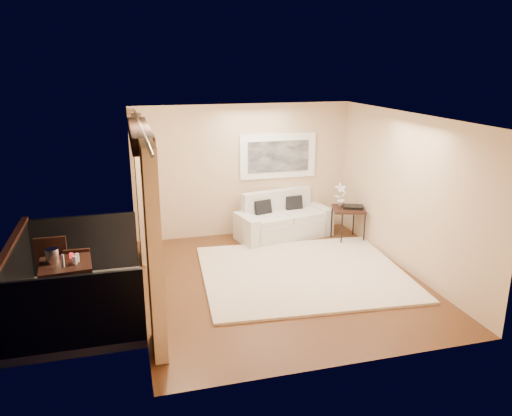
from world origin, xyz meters
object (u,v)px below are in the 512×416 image
object	(u,v)px
balcony_chair_near	(78,275)
sofa	(282,221)
balcony_chair_far	(53,263)
ice_bucket	(52,256)
side_table	(349,211)
orchid	(341,195)
bistro_table	(66,268)

from	to	relation	value
balcony_chair_near	sofa	bearing A→B (deg)	31.26
balcony_chair_far	sofa	bearing A→B (deg)	-155.60
balcony_chair_far	ice_bucket	bearing A→B (deg)	98.84
side_table	balcony_chair_far	world-z (taller)	balcony_chair_far
sofa	balcony_chair_near	world-z (taller)	sofa
orchid	bistro_table	size ratio (longest dim) A/B	0.59
side_table	balcony_chair_near	distance (m)	5.32
orchid	ice_bucket	xyz separation A→B (m)	(-5.25, -1.97, 0.00)
orchid	bistro_table	xyz separation A→B (m)	(-5.09, -2.05, -0.18)
balcony_chair_near	bistro_table	bearing A→B (deg)	-109.14
sofa	orchid	world-z (taller)	orchid
orchid	bistro_table	world-z (taller)	orchid
sofa	balcony_chair_far	size ratio (longest dim) A/B	1.98
bistro_table	balcony_chair_near	size ratio (longest dim) A/B	0.95
balcony_chair_far	side_table	bearing A→B (deg)	-165.88
sofa	bistro_table	bearing A→B (deg)	-160.50
sofa	balcony_chair_near	bearing A→B (deg)	-163.09
orchid	ice_bucket	bearing A→B (deg)	-159.43
sofa	orchid	size ratio (longest dim) A/B	4.29
orchid	balcony_chair_near	xyz separation A→B (m)	(-4.97, -1.74, -0.42)
bistro_table	ice_bucket	xyz separation A→B (m)	(-0.17, 0.08, 0.18)
sofa	ice_bucket	xyz separation A→B (m)	(-4.14, -2.36, 0.58)
sofa	orchid	xyz separation A→B (m)	(1.11, -0.39, 0.58)
balcony_chair_near	ice_bucket	world-z (taller)	ice_bucket
balcony_chair_near	ice_bucket	bearing A→B (deg)	-138.67
sofa	balcony_chair_near	size ratio (longest dim) A/B	2.40
sofa	balcony_chair_far	bearing A→B (deg)	-168.38
side_table	ice_bucket	xyz separation A→B (m)	(-5.36, -1.81, 0.30)
ice_bucket	balcony_chair_far	bearing A→B (deg)	98.06
side_table	balcony_chair_far	size ratio (longest dim) A/B	0.73
sofa	ice_bucket	distance (m)	4.80
ice_bucket	side_table	bearing A→B (deg)	18.62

